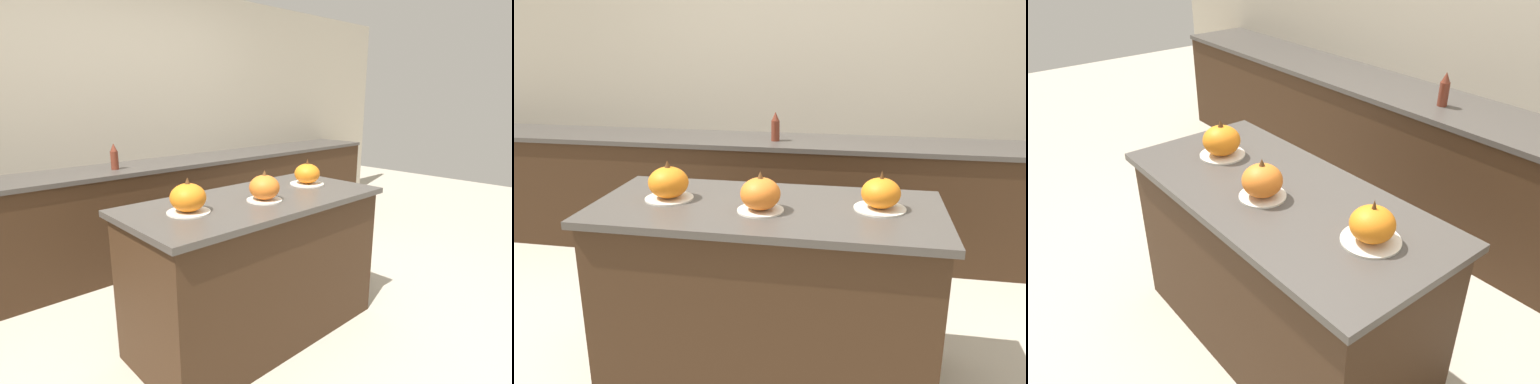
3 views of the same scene
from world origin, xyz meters
The scene contains 8 objects.
ground_plane centered at (0.00, 0.00, 0.00)m, with size 12.00×12.00×0.00m, color #BCB29E.
wall_back centered at (0.00, 1.87, 1.25)m, with size 8.00×0.06×2.50m.
kitchen_island centered at (0.00, 0.00, 0.45)m, with size 1.61×0.74×0.90m.
back_counter centered at (0.00, 1.54, 0.45)m, with size 6.00×0.60×0.90m.
pumpkin_cake_left centered at (-0.47, 0.01, 0.97)m, with size 0.23×0.23×0.19m.
pumpkin_cake_center centered at (-0.01, -0.08, 0.97)m, with size 0.21×0.21×0.18m.
pumpkin_cake_right centered at (0.51, 0.04, 0.96)m, with size 0.23×0.23×0.18m.
bottle_tall centered at (-0.22, 1.49, 1.00)m, with size 0.06×0.06×0.22m.
Camera 3 is at (1.51, -1.18, 1.99)m, focal length 35.00 mm.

